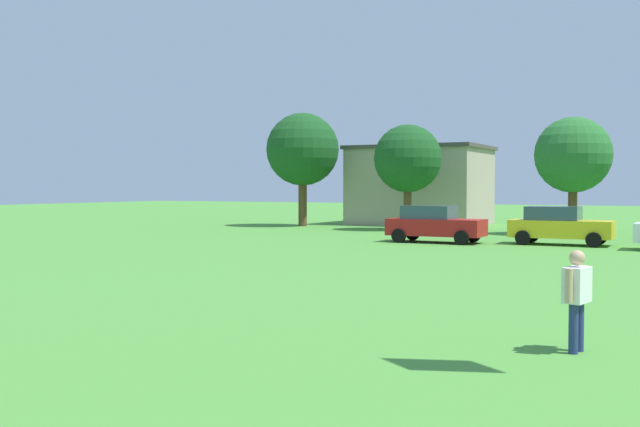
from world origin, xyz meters
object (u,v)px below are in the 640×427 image
tree_far_left (303,150)px  tree_left (408,159)px  parked_car_red_0 (434,224)px  adult_bystander (577,292)px  parked_car_yellow_1 (559,225)px  tree_center_left (573,155)px

tree_far_left → tree_left: tree_far_left is taller
tree_far_left → parked_car_red_0: bearing=-38.4°
parked_car_red_0 → tree_far_left: 16.08m
adult_bystander → tree_far_left: size_ratio=0.22×
parked_car_yellow_1 → tree_center_left: bearing=94.6°
tree_far_left → parked_car_yellow_1: bearing=-25.8°
tree_far_left → tree_left: (7.64, -1.17, -0.76)m
adult_bystander → tree_left: tree_left is taller
tree_far_left → adult_bystander: bearing=-54.6°
parked_car_red_0 → parked_car_yellow_1: (5.29, 1.23, 0.00)m
parked_car_yellow_1 → tree_center_left: (-0.57, 7.19, 3.33)m
adult_bystander → parked_car_red_0: 22.64m
adult_bystander → parked_car_red_0: size_ratio=0.37×
adult_bystander → tree_far_left: tree_far_left is taller
parked_car_red_0 → tree_far_left: tree_far_left is taller
parked_car_red_0 → adult_bystander: bearing=-65.7°
adult_bystander → tree_left: bearing=37.7°
parked_car_yellow_1 → tree_far_left: 19.83m
parked_car_red_0 → parked_car_yellow_1: same height
tree_center_left → tree_left: bearing=179.4°
adult_bystander → tree_center_left: size_ratio=0.25×
adult_bystander → tree_left: 32.43m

